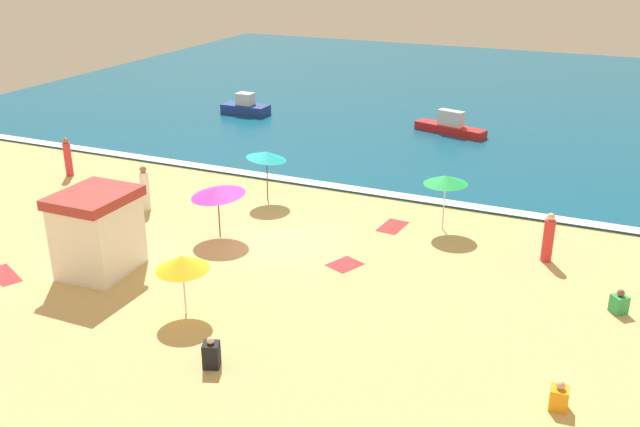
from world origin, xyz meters
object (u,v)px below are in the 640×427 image
Objects in this scene: beach_umbrella_2 at (267,155)px; beachgoer_3 at (619,303)px; beachgoer_0 at (548,239)px; small_boat_0 at (450,126)px; beach_umbrella_1 at (218,191)px; lifeguard_cabana at (98,232)px; beachgoer_7 at (211,354)px; beachgoer_5 at (89,207)px; beachgoer_2 at (68,158)px; small_boat_1 at (246,107)px; beachgoer_4 at (145,189)px; beach_umbrella_4 at (182,263)px; beachgoer_1 at (559,397)px; beach_umbrella_0 at (446,180)px.

beachgoer_3 is at bearing -16.51° from beach_umbrella_2.
beachgoer_0 is 16.73m from small_boat_0.
lifeguard_cabana is at bearing -117.11° from beach_umbrella_1.
beach_umbrella_1 is at bearing 120.03° from beachgoer_7.
beachgoer_7 is (10.41, -7.22, -0.01)m from beachgoer_5.
beachgoer_2 is (-10.39, 3.29, -0.94)m from beach_umbrella_1.
beachgoer_3 is at bearing -61.26° from small_boat_0.
lifeguard_cabana reaches higher than small_boat_0.
small_boat_1 is at bearing 106.70° from lifeguard_cabana.
beach_umbrella_2 reaches higher than beachgoer_4.
beach_umbrella_1 is 19.20m from small_boat_1.
beachgoer_2 is at bearing 172.23° from beachgoer_3.
beach_umbrella_2 is at bearing -56.91° from small_boat_1.
beach_umbrella_4 is 0.50× the size of small_boat_0.
beachgoer_4 reaches higher than beachgoer_0.
beach_umbrella_4 is 2.77× the size of beachgoer_1.
beach_umbrella_1 reaches higher than beachgoer_4.
beachgoer_4 is at bearing 165.17° from beach_umbrella_1.
beachgoer_3 reaches higher than beachgoer_1.
beach_umbrella_2 is 15.18m from beachgoer_3.
beach_umbrella_1 is 10.94m from beachgoer_2.
beachgoer_4 is at bearing -143.63° from beach_umbrella_2.
beach_umbrella_4 is (2.31, -9.74, -0.33)m from beach_umbrella_2.
beach_umbrella_0 is 8.07m from beachgoer_3.
beach_umbrella_4 is 1.13× the size of beachgoer_4.
beach_umbrella_4 is at bearing 136.84° from beachgoer_7.
beachgoer_5 is at bearing -81.61° from small_boat_1.
beachgoer_0 reaches higher than beachgoer_7.
beach_umbrella_2 is 1.09× the size of beach_umbrella_4.
beachgoer_1 is (13.33, -9.95, -1.72)m from beach_umbrella_2.
beach_umbrella_2 is 1.30× the size of beachgoer_0.
beachgoer_7 is at bearing -45.22° from beachgoer_4.
beachgoer_5 is (-13.64, -4.59, -1.65)m from beach_umbrella_0.
beachgoer_2 reaches higher than small_boat_0.
beachgoer_4 reaches higher than beachgoer_7.
beachgoer_1 is 0.86× the size of beachgoer_5.
beachgoer_5 is 1.01× the size of beachgoer_7.
beach_umbrella_0 is 11.46m from beachgoer_1.
beachgoer_0 reaches higher than beachgoer_1.
beachgoer_2 is at bearing -177.26° from beach_umbrella_0.
beachgoer_1 is 0.26× the size of small_boat_1.
beach_umbrella_4 is 0.73× the size of small_boat_1.
beachgoer_3 is 18.67m from beachgoer_4.
beach_umbrella_1 is 8.97m from beachgoer_7.
beach_umbrella_0 reaches higher than beachgoer_2.
beach_umbrella_0 reaches higher than beachgoer_4.
beachgoer_1 is at bearing -46.44° from small_boat_1.
beachgoer_1 is 31.57m from small_boat_1.
beach_umbrella_4 is 2.37× the size of beachgoer_5.
small_boat_1 is at bearing 116.58° from beach_umbrella_1.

